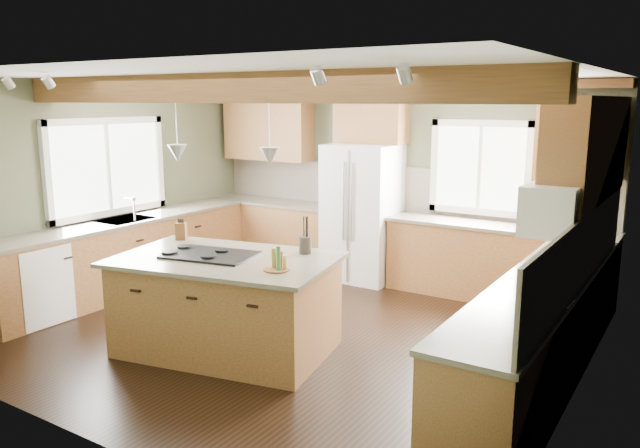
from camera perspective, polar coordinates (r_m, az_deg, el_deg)
The scene contains 37 objects.
floor at distance 6.61m, azimuth -2.90°, elevation -9.71°, with size 5.60×5.60×0.00m, color black.
ceiling at distance 6.18m, azimuth -3.15°, elevation 13.42°, with size 5.60×5.60×0.00m, color silver.
wall_back at distance 8.40m, azimuth 6.95°, elevation 3.91°, with size 5.60×5.60×0.00m, color #4A5039.
wall_left at distance 8.20m, azimuth -19.18°, elevation 3.18°, with size 5.00×5.00×0.00m, color #4A5039.
wall_right at distance 5.19m, azimuth 23.01°, elevation -1.51°, with size 5.00×5.00×0.00m, color #4A5039.
ceiling_beam at distance 5.60m, azimuth -7.55°, elevation 12.22°, with size 5.55×0.26×0.26m, color #563418.
soffit_trim at distance 8.25m, azimuth 6.85°, elevation 12.41°, with size 5.55×0.20×0.10m, color #563418.
backsplash_back at distance 8.40m, azimuth 6.89°, elevation 3.29°, with size 5.58×0.03×0.58m, color brown.
backsplash_right at distance 5.26m, azimuth 22.87°, elevation -2.35°, with size 0.03×3.70×0.58m, color brown.
base_cab_back_left at distance 9.21m, azimuth -4.08°, elevation -0.82°, with size 2.02×0.60×0.88m, color brown.
counter_back_left at distance 9.13m, azimuth -4.12°, elevation 2.01°, with size 2.06×0.64×0.04m, color #443D32.
base_cab_back_right at distance 7.76m, azimuth 15.80°, elevation -3.53°, with size 2.62×0.60×0.88m, color brown.
counter_back_right at distance 7.66m, azimuth 15.98°, elevation -0.20°, with size 2.66×0.64×0.04m, color #443D32.
base_cab_left at distance 8.16m, azimuth -17.20°, elevation -2.90°, with size 0.60×3.70×0.88m, color brown.
counter_left at distance 8.06m, azimuth -17.39°, elevation 0.28°, with size 0.64×3.74×0.04m, color #443D32.
base_cab_right at distance 5.53m, azimuth 19.31°, elevation -9.78°, with size 0.60×3.70×0.88m, color brown.
counter_right at distance 5.39m, azimuth 19.63°, elevation -5.21°, with size 0.64×3.74×0.04m, color #443D32.
upper_cab_back_left at distance 9.24m, azimuth -4.75°, elevation 8.66°, with size 1.40×0.35×0.90m, color brown.
upper_cab_over_fridge at distance 8.32m, azimuth 4.67°, elevation 9.75°, with size 0.96×0.35×0.70m, color brown.
upper_cab_right at distance 6.01m, azimuth 23.33°, elevation 6.38°, with size 0.35×2.20×0.90m, color brown.
upper_cab_back_corner at distance 7.47m, azimuth 22.70°, elevation 7.21°, with size 0.90×0.35×0.90m, color brown.
window_left at distance 8.19m, azimuth -18.93°, elevation 4.95°, with size 0.04×1.60×1.05m, color white.
window_back at distance 7.93m, azimuth 14.47°, elevation 5.01°, with size 1.10×0.04×1.00m, color white.
sink at distance 8.06m, azimuth -17.40°, elevation 0.31°, with size 0.50×0.65×0.03m, color #262628.
faucet at distance 7.90m, azimuth -16.61°, elevation 1.21°, with size 0.02×0.02×0.28m, color #B2B2B7.
dishwasher at distance 7.42m, azimuth -24.82°, elevation -4.94°, with size 0.60×0.60×0.84m, color white.
oven at distance 4.38m, azimuth 15.03°, elevation -15.41°, with size 0.60×0.72×0.84m, color white.
microwave at distance 5.14m, azimuth 20.72°, elevation 1.37°, with size 0.40×0.70×0.38m, color white.
pendant_left at distance 6.01m, azimuth -12.90°, elevation 6.34°, with size 0.18×0.18×0.16m, color #B2B2B7.
pendant_right at distance 5.53m, azimuth -4.62°, elevation 6.18°, with size 0.18×0.18×0.16m, color #B2B2B7.
refrigerator at distance 8.26m, azimuth 3.87°, elevation 1.03°, with size 0.90×0.74×1.80m, color silver.
island at distance 6.05m, azimuth -8.51°, elevation -7.44°, with size 1.91×1.17×0.88m, color brown.
island_top at distance 5.92m, azimuth -8.64°, elevation -3.22°, with size 2.04×1.29×0.04m, color #443D32.
cooktop at distance 5.99m, azimuth -9.97°, elevation -2.79°, with size 0.83×0.55×0.02m, color black.
knife_block at distance 6.72m, azimuth -12.58°, elevation -0.66°, with size 0.11×0.08×0.18m, color brown.
utensil_crock at distance 5.98m, azimuth -1.36°, elevation -1.93°, with size 0.12×0.12×0.16m, color #483E39.
bottle_tray at distance 5.39m, azimuth -4.02°, elevation -3.18°, with size 0.23×0.23×0.21m, color brown, non-canonical shape.
Camera 1 is at (3.60, -5.02, 2.37)m, focal length 35.00 mm.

